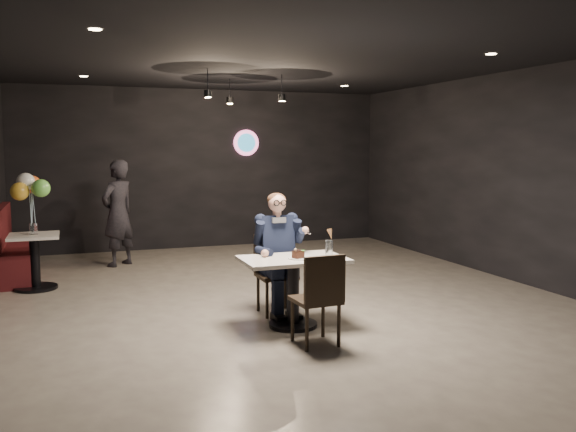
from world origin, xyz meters
name	(u,v)px	position (x,y,z in m)	size (l,w,h in m)	color
floor	(284,301)	(0.00, 0.00, 0.00)	(9.00, 9.00, 0.00)	gray
wall_sign	(246,143)	(0.80, 4.47, 2.00)	(0.50, 0.06, 0.50)	pink
pendant_lights	(240,83)	(0.00, 2.00, 2.88)	(1.40, 1.20, 0.36)	black
main_table	(293,292)	(-0.27, -1.02, 0.38)	(1.10, 0.70, 0.75)	white
chair_far	(276,274)	(-0.27, -0.47, 0.46)	(0.42, 0.46, 0.92)	black
chair_near	(315,298)	(-0.27, -1.65, 0.46)	(0.42, 0.46, 0.92)	black
seated_man	(276,252)	(-0.27, -0.47, 0.72)	(0.60, 0.80, 1.44)	black
dessert_plate	(299,258)	(-0.22, -1.10, 0.76)	(0.24, 0.24, 0.01)	white
cake_slice	(298,255)	(-0.25, -1.12, 0.80)	(0.10, 0.09, 0.07)	black
mint_leaf	(303,251)	(-0.20, -1.14, 0.84)	(0.06, 0.04, 0.01)	#34872C
sundae_glass	(329,248)	(0.12, -1.10, 0.84)	(0.08, 0.08, 0.18)	silver
wafer_cone	(331,234)	(0.14, -1.09, 0.99)	(0.06, 0.06, 0.12)	#B07F48
booth_bench	(16,242)	(-3.25, 2.78, 0.52)	(0.52, 2.07, 1.04)	#400F0D
side_table	(35,260)	(-2.95, 1.78, 0.40)	(0.64, 0.64, 0.80)	white
balloon_vase	(33,229)	(-2.95, 1.78, 0.83)	(0.10, 0.10, 0.15)	silver
balloon_bunch	(32,197)	(-2.95, 1.78, 1.26)	(0.44, 0.44, 0.72)	gold
passerby	(118,213)	(-1.75, 3.10, 0.86)	(0.63, 0.41, 1.72)	black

